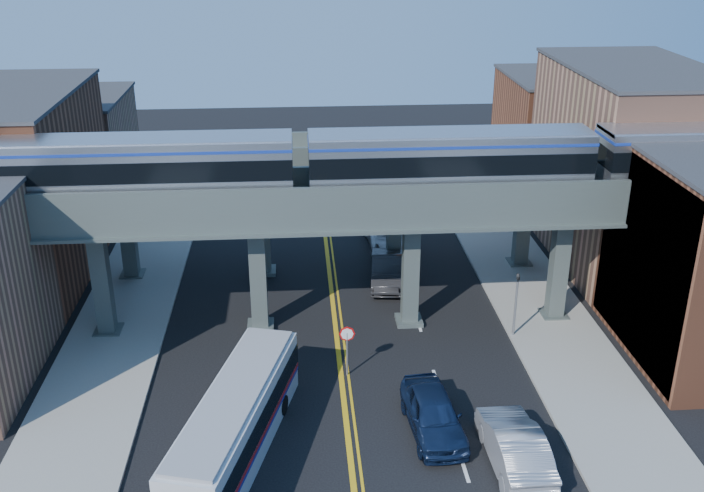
{
  "coord_description": "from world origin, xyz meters",
  "views": [
    {
      "loc": [
        -1.86,
        -29.15,
        20.44
      ],
      "look_at": [
        0.92,
        8.17,
        4.52
      ],
      "focal_mm": 40.0,
      "sensor_mm": 36.0,
      "label": 1
    }
  ],
  "objects_px": {
    "stop_sign": "(347,343)",
    "car_lane_a": "(433,414)",
    "car_lane_b": "(387,270)",
    "car_lane_c": "(387,237)",
    "car_lane_d": "(391,209)",
    "transit_bus": "(236,424)",
    "traffic_signal": "(516,298)",
    "car_parked_curb": "(515,446)",
    "transit_train": "(450,160)"
  },
  "relations": [
    {
      "from": "stop_sign",
      "to": "car_parked_curb",
      "type": "relative_size",
      "value": 0.47
    },
    {
      "from": "car_parked_curb",
      "to": "transit_train",
      "type": "bearing_deg",
      "value": -87.83
    },
    {
      "from": "traffic_signal",
      "to": "car_parked_curb",
      "type": "relative_size",
      "value": 0.74
    },
    {
      "from": "transit_train",
      "to": "car_lane_a",
      "type": "relative_size",
      "value": 8.32
    },
    {
      "from": "stop_sign",
      "to": "car_lane_b",
      "type": "relative_size",
      "value": 0.51
    },
    {
      "from": "transit_bus",
      "to": "car_parked_curb",
      "type": "relative_size",
      "value": 2.0
    },
    {
      "from": "car_lane_a",
      "to": "car_lane_c",
      "type": "height_order",
      "value": "car_lane_a"
    },
    {
      "from": "stop_sign",
      "to": "car_parked_curb",
      "type": "height_order",
      "value": "stop_sign"
    },
    {
      "from": "transit_train",
      "to": "traffic_signal",
      "type": "distance_m",
      "value": 7.89
    },
    {
      "from": "stop_sign",
      "to": "car_lane_a",
      "type": "relative_size",
      "value": 0.5
    },
    {
      "from": "transit_train",
      "to": "car_parked_curb",
      "type": "distance_m",
      "value": 14.69
    },
    {
      "from": "transit_train",
      "to": "transit_bus",
      "type": "relative_size",
      "value": 3.95
    },
    {
      "from": "stop_sign",
      "to": "car_lane_d",
      "type": "bearing_deg",
      "value": 77.49
    },
    {
      "from": "car_lane_d",
      "to": "car_lane_c",
      "type": "bearing_deg",
      "value": -100.61
    },
    {
      "from": "car_lane_c",
      "to": "car_parked_curb",
      "type": "height_order",
      "value": "car_parked_curb"
    },
    {
      "from": "traffic_signal",
      "to": "transit_bus",
      "type": "distance_m",
      "value": 16.28
    },
    {
      "from": "stop_sign",
      "to": "transit_train",
      "type": "bearing_deg",
      "value": 42.34
    },
    {
      "from": "transit_train",
      "to": "car_parked_curb",
      "type": "xyz_separation_m",
      "value": [
        0.71,
        -12.15,
        -8.21
      ]
    },
    {
      "from": "traffic_signal",
      "to": "car_parked_curb",
      "type": "height_order",
      "value": "traffic_signal"
    },
    {
      "from": "car_lane_b",
      "to": "car_lane_c",
      "type": "xyz_separation_m",
      "value": [
        0.66,
        5.46,
        -0.09
      ]
    },
    {
      "from": "transit_train",
      "to": "traffic_signal",
      "type": "bearing_deg",
      "value": -30.37
    },
    {
      "from": "transit_bus",
      "to": "car_lane_c",
      "type": "relative_size",
      "value": 2.04
    },
    {
      "from": "stop_sign",
      "to": "car_lane_a",
      "type": "xyz_separation_m",
      "value": [
        3.35,
        -4.71,
        -0.86
      ]
    },
    {
      "from": "stop_sign",
      "to": "transit_bus",
      "type": "bearing_deg",
      "value": -131.23
    },
    {
      "from": "stop_sign",
      "to": "car_lane_d",
      "type": "relative_size",
      "value": 0.52
    },
    {
      "from": "stop_sign",
      "to": "car_lane_d",
      "type": "distance_m",
      "value": 21.19
    },
    {
      "from": "car_lane_b",
      "to": "car_lane_c",
      "type": "relative_size",
      "value": 0.94
    },
    {
      "from": "traffic_signal",
      "to": "car_lane_d",
      "type": "xyz_separation_m",
      "value": [
        -4.31,
        17.67,
        -1.56
      ]
    },
    {
      "from": "transit_bus",
      "to": "car_lane_b",
      "type": "relative_size",
      "value": 2.16
    },
    {
      "from": "car_lane_a",
      "to": "car_lane_b",
      "type": "relative_size",
      "value": 1.03
    },
    {
      "from": "traffic_signal",
      "to": "car_lane_b",
      "type": "height_order",
      "value": "traffic_signal"
    },
    {
      "from": "car_lane_d",
      "to": "car_lane_a",
      "type": "bearing_deg",
      "value": -93.86
    },
    {
      "from": "traffic_signal",
      "to": "car_lane_c",
      "type": "bearing_deg",
      "value": 112.68
    },
    {
      "from": "car_lane_d",
      "to": "car_parked_curb",
      "type": "relative_size",
      "value": 0.91
    },
    {
      "from": "stop_sign",
      "to": "car_parked_curb",
      "type": "distance_m",
      "value": 9.51
    },
    {
      "from": "car_lane_b",
      "to": "car_parked_curb",
      "type": "distance_m",
      "value": 17.42
    },
    {
      "from": "car_lane_d",
      "to": "car_parked_curb",
      "type": "distance_m",
      "value": 27.87
    },
    {
      "from": "transit_bus",
      "to": "car_lane_a",
      "type": "bearing_deg",
      "value": -68.77
    },
    {
      "from": "stop_sign",
      "to": "car_lane_a",
      "type": "height_order",
      "value": "stop_sign"
    },
    {
      "from": "transit_train",
      "to": "car_lane_b",
      "type": "relative_size",
      "value": 8.53
    },
    {
      "from": "car_lane_a",
      "to": "car_lane_c",
      "type": "xyz_separation_m",
      "value": [
        0.36,
        20.14,
        -0.14
      ]
    },
    {
      "from": "car_lane_a",
      "to": "car_lane_d",
      "type": "bearing_deg",
      "value": 82.76
    },
    {
      "from": "transit_train",
      "to": "car_lane_a",
      "type": "distance_m",
      "value": 12.91
    },
    {
      "from": "stop_sign",
      "to": "car_lane_d",
      "type": "xyz_separation_m",
      "value": [
        4.59,
        20.67,
        -1.02
      ]
    },
    {
      "from": "transit_bus",
      "to": "car_lane_b",
      "type": "xyz_separation_m",
      "value": [
        7.95,
        15.56,
        -0.59
      ]
    },
    {
      "from": "car_lane_c",
      "to": "car_parked_curb",
      "type": "bearing_deg",
      "value": -85.75
    },
    {
      "from": "car_lane_a",
      "to": "transit_bus",
      "type": "bearing_deg",
      "value": -178.32
    },
    {
      "from": "car_lane_a",
      "to": "transit_train",
      "type": "bearing_deg",
      "value": 73.11
    },
    {
      "from": "car_lane_a",
      "to": "car_lane_c",
      "type": "distance_m",
      "value": 20.14
    },
    {
      "from": "transit_bus",
      "to": "car_lane_c",
      "type": "xyz_separation_m",
      "value": [
        8.6,
        21.02,
        -0.68
      ]
    }
  ]
}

